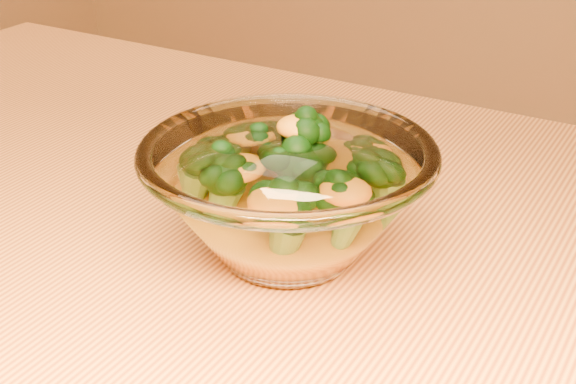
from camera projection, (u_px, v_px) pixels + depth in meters
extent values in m
cube|color=gold|center=(204.00, 282.00, 0.60)|extent=(1.20, 0.80, 0.04)
cylinder|color=brown|center=(63.00, 281.00, 1.27)|extent=(0.06, 0.06, 0.71)
ellipsoid|color=white|center=(288.00, 247.00, 0.59)|extent=(0.09, 0.09, 0.02)
torus|color=white|center=(288.00, 152.00, 0.55)|extent=(0.21, 0.21, 0.01)
ellipsoid|color=orange|center=(288.00, 222.00, 0.58)|extent=(0.12, 0.12, 0.03)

